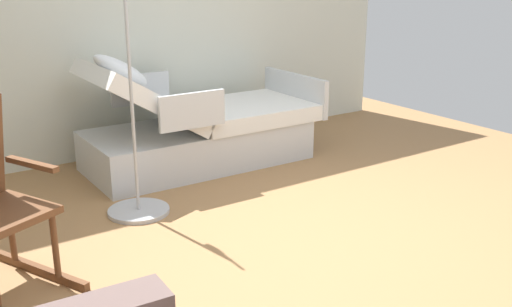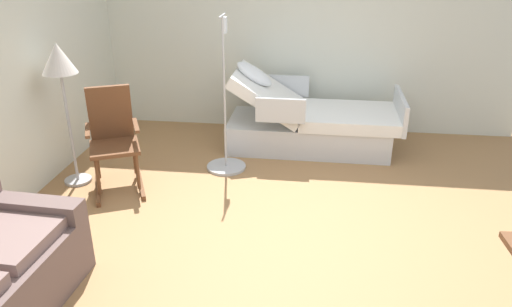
% 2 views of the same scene
% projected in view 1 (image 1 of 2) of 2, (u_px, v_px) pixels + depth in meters
% --- Properties ---
extents(ground_plane, '(6.57, 6.57, 0.00)m').
position_uv_depth(ground_plane, '(330.00, 244.00, 3.80)').
color(ground_plane, '#9E7247').
extents(side_wall, '(0.10, 5.46, 2.70)m').
position_uv_depth(side_wall, '(149.00, 5.00, 5.46)').
color(side_wall, silver).
rests_on(side_wall, ground).
extents(hospital_bed, '(1.05, 2.07, 1.09)m').
position_uv_depth(hospital_bed, '(198.00, 130.00, 5.25)').
color(hospital_bed, silver).
rests_on(hospital_bed, ground).
extents(iv_pole, '(0.44, 0.44, 1.69)m').
position_uv_depth(iv_pole, '(136.00, 180.00, 4.21)').
color(iv_pole, '#B2B5BA').
rests_on(iv_pole, ground).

